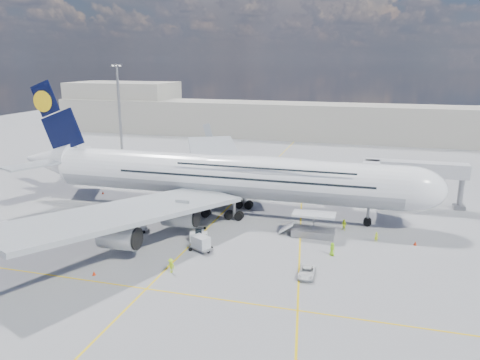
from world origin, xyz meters
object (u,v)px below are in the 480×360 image
(catering_truck_outer, at_px, (218,168))
(airliner, at_px, (224,175))
(dolly_back, at_px, (7,227))
(crew_wing, at_px, (177,217))
(cone_wing_right_outer, at_px, (94,273))
(dolly_row_a, at_px, (118,214))
(cone_wing_right_inner, at_px, (118,243))
(cone_nose, at_px, (415,243))
(crew_tug, at_px, (171,266))
(crew_loader, at_px, (344,225))
(jet_bridge, at_px, (398,172))
(crew_van, at_px, (332,249))
(baggage_tug, at_px, (199,236))
(dolly_nose_far, at_px, (201,243))
(service_van, at_px, (307,272))
(cargo_loader, at_px, (312,228))
(dolly_row_c, at_px, (138,224))
(light_mast, at_px, (120,112))
(crew_nose, at_px, (376,237))
(dolly_row_b, at_px, (111,219))
(dolly_nose_near, at_px, (199,226))
(cone_wing_left_inner, at_px, (229,186))
(cone_tail, at_px, (103,193))
(cone_wing_left_outer, at_px, (214,183))
(catering_truck_inner, at_px, (211,171))

(catering_truck_outer, bearing_deg, airliner, -43.40)
(dolly_back, height_order, catering_truck_outer, catering_truck_outer)
(crew_wing, relative_size, cone_wing_right_outer, 2.77)
(dolly_row_a, xyz_separation_m, cone_wing_right_inner, (5.70, -10.08, -0.64))
(airliner, relative_size, cone_nose, 124.76)
(crew_tug, bearing_deg, crew_loader, 65.15)
(jet_bridge, distance_m, crew_van, 27.28)
(dolly_row_a, bearing_deg, crew_wing, 27.62)
(baggage_tug, height_order, crew_van, crew_van)
(dolly_nose_far, xyz_separation_m, service_van, (15.78, -4.14, -0.56))
(service_van, relative_size, crew_loader, 2.31)
(cargo_loader, bearing_deg, catering_truck_outer, 128.95)
(dolly_row_c, distance_m, dolly_nose_far, 13.18)
(light_mast, distance_m, crew_nose, 79.60)
(crew_nose, distance_m, cone_nose, 5.58)
(light_mast, bearing_deg, dolly_row_b, -62.69)
(crew_loader, bearing_deg, dolly_nose_far, -109.14)
(cone_wing_right_outer, bearing_deg, dolly_back, 156.62)
(dolly_row_a, distance_m, crew_wing, 10.31)
(dolly_nose_near, bearing_deg, service_van, -47.39)
(cone_wing_left_inner, bearing_deg, light_mast, 152.36)
(cone_tail, bearing_deg, cone_nose, -10.86)
(airliner, bearing_deg, cone_wing_left_outer, 114.34)
(jet_bridge, distance_m, dolly_back, 66.90)
(airliner, distance_m, cone_nose, 33.11)
(dolly_back, bearing_deg, crew_nose, 22.97)
(light_mast, height_order, dolly_row_b, light_mast)
(crew_van, bearing_deg, dolly_row_a, 36.99)
(airliner, height_order, dolly_row_c, airliner)
(dolly_row_a, height_order, dolly_nose_near, dolly_row_a)
(cone_wing_left_outer, xyz_separation_m, cone_wing_right_outer, (-0.12, -46.68, 0.01))
(crew_van, relative_size, cone_wing_right_inner, 3.01)
(crew_tug, height_order, cone_tail, crew_tug)
(dolly_row_c, xyz_separation_m, crew_wing, (4.28, 5.80, -0.33))
(dolly_back, xyz_separation_m, cone_tail, (2.44, 23.70, -0.68))
(dolly_row_a, height_order, crew_wing, dolly_row_a)
(dolly_row_b, bearing_deg, cone_wing_left_inner, 60.60)
(dolly_row_c, xyz_separation_m, crew_nose, (36.60, 5.70, -0.36))
(cone_wing_left_inner, height_order, cone_wing_right_inner, cone_wing_right_inner)
(dolly_row_a, distance_m, crew_van, 36.96)
(crew_van, bearing_deg, cone_tail, 24.15)
(airliner, bearing_deg, catering_truck_inner, 115.03)
(cone_wing_right_inner, bearing_deg, baggage_tug, 23.69)
(dolly_nose_near, xyz_separation_m, service_van, (19.35, -12.95, 0.26))
(crew_nose, bearing_deg, dolly_nose_near, 168.85)
(cone_nose, bearing_deg, crew_loader, 161.98)
(catering_truck_inner, distance_m, catering_truck_outer, 2.87)
(dolly_nose_near, relative_size, crew_tug, 1.66)
(dolly_row_c, height_order, crew_van, dolly_row_c)
(dolly_back, height_order, dolly_nose_far, dolly_nose_far)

